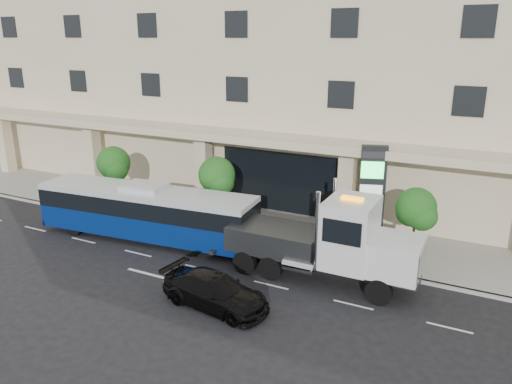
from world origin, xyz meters
TOP-DOWN VIEW (x-y plane):
  - ground at (0.00, 0.00)m, footprint 120.00×120.00m
  - sidewalk at (0.00, 5.00)m, footprint 120.00×6.00m
  - curb at (0.00, 2.00)m, footprint 120.00×0.30m
  - convention_center at (-0.00, 15.42)m, footprint 60.00×17.60m
  - tree_left at (-9.97, 3.59)m, footprint 2.27×2.20m
  - tree_mid at (-1.97, 3.59)m, footprint 2.28×2.20m
  - tree_right at (9.53, 3.59)m, footprint 2.10×2.00m
  - city_bus at (-4.85, 0.43)m, footprint 13.28×3.94m
  - tow_truck at (6.27, 0.21)m, footprint 10.49×2.73m
  - black_sedan at (2.65, -4.33)m, footprint 5.23×2.64m
  - signage_pylon at (6.83, 5.44)m, footprint 1.46×0.92m

SIDE VIEW (x-z plane):
  - ground at x=0.00m, z-range 0.00..0.00m
  - sidewalk at x=0.00m, z-range 0.00..0.15m
  - curb at x=0.00m, z-range 0.00..0.15m
  - black_sedan at x=2.65m, z-range 0.00..1.46m
  - city_bus at x=-4.85m, z-range 0.03..3.34m
  - tow_truck at x=6.27m, z-range -0.42..4.36m
  - signage_pylon at x=6.83m, z-range 0.20..5.75m
  - tree_right at x=9.53m, z-range 1.01..5.06m
  - tree_left at x=-9.97m, z-range 1.00..5.22m
  - tree_mid at x=-1.97m, z-range 1.07..5.45m
  - convention_center at x=0.00m, z-range -0.03..19.97m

